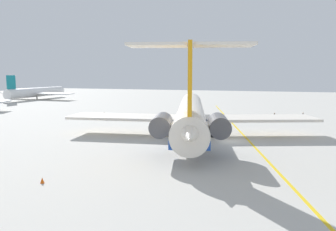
% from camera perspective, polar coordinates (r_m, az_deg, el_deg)
% --- Properties ---
extents(ground, '(297.15, 297.15, 0.00)m').
position_cam_1_polar(ground, '(52.58, 10.75, -4.29)').
color(ground, '#B7B5AD').
extents(main_jetliner, '(46.98, 41.93, 13.81)m').
position_cam_1_polar(main_jetliner, '(54.23, 3.93, 0.21)').
color(main_jetliner, silver).
rests_on(main_jetliner, ground).
extents(airliner_far_right, '(32.42, 31.97, 9.72)m').
position_cam_1_polar(airliner_far_right, '(144.03, -21.47, 3.78)').
color(airliner_far_right, white).
rests_on(airliner_far_right, ground).
extents(ground_crew_near_nose, '(0.42, 0.27, 1.67)m').
position_cam_1_polar(ground_crew_near_nose, '(76.66, -10.93, 0.14)').
color(ground_crew_near_nose, black).
rests_on(ground_crew_near_nose, ground).
extents(ground_crew_near_tail, '(0.27, 0.39, 1.68)m').
position_cam_1_polar(ground_crew_near_tail, '(77.87, 17.88, 0.03)').
color(ground_crew_near_tail, black).
rests_on(ground_crew_near_tail, ground).
extents(ground_crew_portside, '(0.27, 0.42, 1.66)m').
position_cam_1_polar(ground_crew_portside, '(80.55, 22.24, 0.06)').
color(ground_crew_portside, black).
rests_on(ground_crew_portside, ground).
extents(safety_cone_nose, '(0.40, 0.40, 0.55)m').
position_cam_1_polar(safety_cone_nose, '(80.08, -6.72, -0.04)').
color(safety_cone_nose, '#EA590F').
rests_on(safety_cone_nose, ground).
extents(safety_cone_wingtip, '(0.40, 0.40, 0.55)m').
position_cam_1_polar(safety_cone_wingtip, '(34.37, -20.86, -10.41)').
color(safety_cone_wingtip, '#EA590F').
rests_on(safety_cone_wingtip, ground).
extents(taxiway_centreline, '(105.86, 27.30, 0.01)m').
position_cam_1_polar(taxiway_centreline, '(54.78, 13.41, -3.89)').
color(taxiway_centreline, gold).
rests_on(taxiway_centreline, ground).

